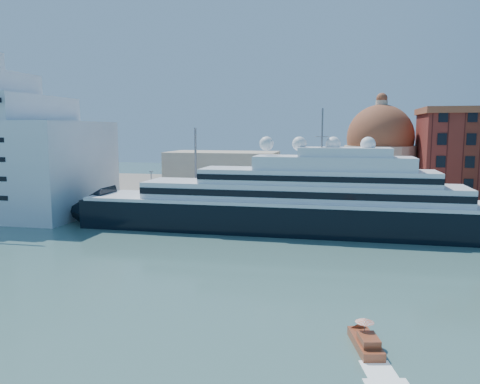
# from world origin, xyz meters

# --- Properties ---
(ground) EXTENTS (400.00, 400.00, 0.00)m
(ground) POSITION_xyz_m (0.00, 0.00, 0.00)
(ground) COLOR #355C59
(ground) RESTS_ON ground
(quay) EXTENTS (180.00, 10.00, 2.50)m
(quay) POSITION_xyz_m (0.00, 34.00, 1.25)
(quay) COLOR gray
(quay) RESTS_ON ground
(land) EXTENTS (260.00, 72.00, 2.00)m
(land) POSITION_xyz_m (0.00, 75.00, 1.00)
(land) COLOR slate
(land) RESTS_ON ground
(quay_fence) EXTENTS (180.00, 0.10, 1.20)m
(quay_fence) POSITION_xyz_m (0.00, 29.50, 3.10)
(quay_fence) COLOR slate
(quay_fence) RESTS_ON quay
(superyacht) EXTENTS (94.38, 13.09, 28.21)m
(superyacht) POSITION_xyz_m (-0.46, 23.00, 4.87)
(superyacht) COLOR black
(superyacht) RESTS_ON ground
(service_barge) EXTENTS (11.58, 6.95, 2.47)m
(service_barge) POSITION_xyz_m (-56.79, 20.51, 0.71)
(service_barge) COLOR white
(service_barge) RESTS_ON ground
(water_taxi) EXTENTS (3.25, 6.23, 2.82)m
(water_taxi) POSITION_xyz_m (14.97, -25.87, 0.68)
(water_taxi) COLOR maroon
(water_taxi) RESTS_ON ground
(church) EXTENTS (66.00, 18.00, 25.50)m
(church) POSITION_xyz_m (6.39, 57.72, 10.91)
(church) COLOR beige
(church) RESTS_ON land
(lamp_posts) EXTENTS (120.80, 2.40, 18.00)m
(lamp_posts) POSITION_xyz_m (-12.67, 32.27, 9.84)
(lamp_posts) COLOR slate
(lamp_posts) RESTS_ON quay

